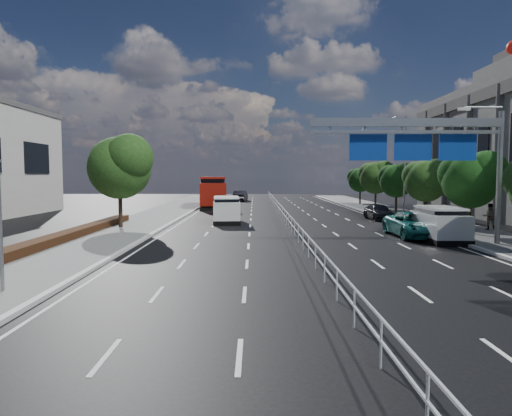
{
  "coord_description": "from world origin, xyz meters",
  "views": [
    {
      "loc": [
        -2.48,
        -14.31,
        3.79
      ],
      "look_at": [
        -2.41,
        5.23,
        2.4
      ],
      "focal_mm": 32.0,
      "sensor_mm": 36.0,
      "label": 1
    }
  ],
  "objects": [
    {
      "name": "ground",
      "position": [
        0.0,
        0.0,
        0.0
      ],
      "size": [
        160.0,
        160.0,
        0.0
      ],
      "primitive_type": "plane",
      "color": "black",
      "rests_on": "ground"
    },
    {
      "name": "kerb_near",
      "position": [
        -9.0,
        0.0,
        0.07
      ],
      "size": [
        0.25,
        140.0,
        0.15
      ],
      "primitive_type": "cube",
      "color": "silver",
      "rests_on": "ground"
    },
    {
      "name": "median_fence",
      "position": [
        0.0,
        22.5,
        0.53
      ],
      "size": [
        0.05,
        85.0,
        1.02
      ],
      "color": "silver",
      "rests_on": "ground"
    },
    {
      "name": "hedge_near",
      "position": [
        -13.3,
        5.0,
        0.36
      ],
      "size": [
        1.0,
        36.0,
        0.44
      ],
      "primitive_type": "cube",
      "color": "black",
      "rests_on": "sidewalk_near"
    },
    {
      "name": "overhead_gantry",
      "position": [
        6.74,
        10.05,
        5.61
      ],
      "size": [
        10.24,
        0.38,
        7.45
      ],
      "color": "gray",
      "rests_on": "ground"
    },
    {
      "name": "streetlight_far",
      "position": [
        10.5,
        26.0,
        5.21
      ],
      "size": [
        2.78,
        2.4,
        9.0
      ],
      "color": "gray",
      "rests_on": "ground"
    },
    {
      "name": "near_tree_back",
      "position": [
        -11.94,
        17.97,
        4.61
      ],
      "size": [
        4.84,
        4.51,
        6.69
      ],
      "color": "black",
      "rests_on": "ground"
    },
    {
      "name": "far_tree_d",
      "position": [
        11.25,
        14.48,
        3.69
      ],
      "size": [
        3.85,
        3.59,
        5.34
      ],
      "color": "black",
      "rests_on": "ground"
    },
    {
      "name": "far_tree_e",
      "position": [
        11.25,
        21.98,
        3.56
      ],
      "size": [
        3.63,
        3.38,
        5.13
      ],
      "color": "black",
      "rests_on": "ground"
    },
    {
      "name": "far_tree_f",
      "position": [
        11.24,
        29.48,
        3.49
      ],
      "size": [
        3.52,
        3.28,
        5.02
      ],
      "color": "black",
      "rests_on": "ground"
    },
    {
      "name": "far_tree_g",
      "position": [
        11.25,
        36.98,
        3.75
      ],
      "size": [
        3.96,
        3.69,
        5.45
      ],
      "color": "black",
      "rests_on": "ground"
    },
    {
      "name": "far_tree_h",
      "position": [
        11.24,
        44.48,
        3.42
      ],
      "size": [
        3.41,
        3.18,
        4.91
      ],
      "color": "black",
      "rests_on": "ground"
    },
    {
      "name": "white_minivan",
      "position": [
        -4.73,
        22.37,
        1.04
      ],
      "size": [
        2.44,
        4.99,
        2.11
      ],
      "rotation": [
        0.0,
        0.0,
        0.07
      ],
      "color": "black",
      "rests_on": "ground"
    },
    {
      "name": "red_bus",
      "position": [
        -7.5,
        40.43,
        1.9
      ],
      "size": [
        4.09,
        12.43,
        3.65
      ],
      "rotation": [
        0.0,
        0.0,
        0.1
      ],
      "color": "black",
      "rests_on": "ground"
    },
    {
      "name": "near_car_silver",
      "position": [
        -5.62,
        31.39,
        0.68
      ],
      "size": [
        1.63,
        4.02,
        1.37
      ],
      "primitive_type": "imported",
      "rotation": [
        0.0,
        0.0,
        3.14
      ],
      "color": "silver",
      "rests_on": "ground"
    },
    {
      "name": "near_car_dark",
      "position": [
        -4.56,
        54.14,
        0.79
      ],
      "size": [
        2.2,
        4.98,
        1.59
      ],
      "primitive_type": "imported",
      "rotation": [
        0.0,
        0.0,
        3.03
      ],
      "color": "black",
      "rests_on": "ground"
    },
    {
      "name": "silver_minivan",
      "position": [
        8.3,
        12.03,
        0.97
      ],
      "size": [
        2.14,
        4.82,
        1.98
      ],
      "rotation": [
        0.0,
        0.0,
        -0.03
      ],
      "color": "black",
      "rests_on": "ground"
    },
    {
      "name": "parked_car_teal",
      "position": [
        7.39,
        13.58,
        0.77
      ],
      "size": [
        2.67,
        5.59,
        1.54
      ],
      "primitive_type": "imported",
      "rotation": [
        0.0,
        0.0,
        0.02
      ],
      "color": "#17675F",
      "rests_on": "ground"
    },
    {
      "name": "parked_car_dark",
      "position": [
        8.3,
        24.87,
        0.64
      ],
      "size": [
        2.08,
        4.54,
        1.29
      ],
      "primitive_type": "imported",
      "rotation": [
        0.0,
        0.0,
        0.06
      ],
      "color": "black",
      "rests_on": "ground"
    },
    {
      "name": "pedestrian_b",
      "position": [
        13.4,
        16.27,
        1.03
      ],
      "size": [
        1.04,
        0.92,
        1.78
      ],
      "primitive_type": "imported",
      "rotation": [
        0.0,
        0.0,
        2.81
      ],
      "color": "gray",
      "rests_on": "sidewalk_far"
    }
  ]
}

